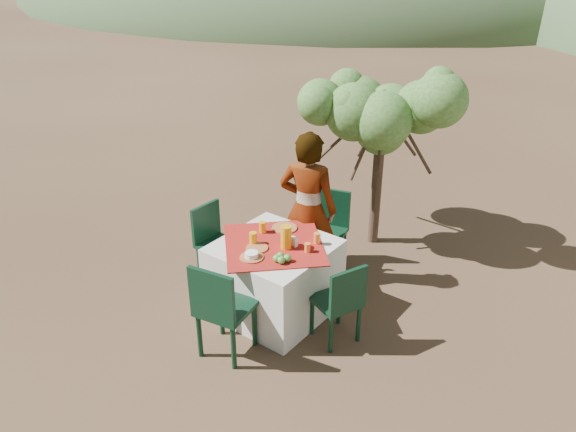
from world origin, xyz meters
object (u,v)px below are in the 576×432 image
at_px(chair_right, 341,300).
at_px(juice_pitcher, 286,237).
at_px(shrub_tree, 389,122).
at_px(table, 274,277).
at_px(person, 308,209).
at_px(chair_left, 214,239).
at_px(chair_far, 328,226).
at_px(chair_near, 220,307).

bearing_deg(chair_right, juice_pitcher, -71.50).
bearing_deg(shrub_tree, chair_right, -71.45).
bearing_deg(table, juice_pitcher, 4.23).
bearing_deg(person, shrub_tree, -117.20).
bearing_deg(chair_left, chair_far, -39.98).
distance_m(table, chair_left, 0.92).
bearing_deg(chair_right, chair_near, -20.19).
xyz_separation_m(chair_left, person, (0.83, 0.57, 0.38)).
relative_size(chair_far, chair_left, 1.05).
height_order(chair_far, person, person).
relative_size(chair_near, chair_left, 1.12).
bearing_deg(juice_pitcher, chair_left, 175.54).
relative_size(chair_left, shrub_tree, 0.44).
height_order(chair_right, juice_pitcher, juice_pitcher).
bearing_deg(chair_left, shrub_tree, -28.65).
height_order(table, chair_far, chair_far).
bearing_deg(chair_far, juice_pitcher, -93.88).
bearing_deg(chair_right, chair_left, -72.14).
distance_m(table, chair_right, 0.79).
distance_m(chair_near, person, 1.53).
xyz_separation_m(chair_left, shrub_tree, (1.05, 1.82, 1.05)).
bearing_deg(chair_near, chair_far, -96.23).
relative_size(chair_far, chair_right, 1.08).
relative_size(table, shrub_tree, 0.68).
distance_m(chair_far, shrub_tree, 1.35).
bearing_deg(table, shrub_tree, 85.88).
height_order(chair_near, chair_left, chair_near).
xyz_separation_m(table, chair_left, (-0.91, 0.09, 0.09)).
distance_m(chair_far, chair_near, 1.89).
distance_m(chair_near, chair_right, 1.08).
bearing_deg(chair_left, juice_pitcher, -93.26).
bearing_deg(chair_near, table, -95.55).
distance_m(chair_far, juice_pitcher, 1.13).
bearing_deg(person, table, 78.86).
bearing_deg(chair_near, person, -94.78).
distance_m(table, shrub_tree, 2.23).
xyz_separation_m(table, person, (-0.07, 0.67, 0.47)).
height_order(table, juice_pitcher, juice_pitcher).
bearing_deg(chair_far, chair_right, -66.81).
height_order(chair_left, chair_right, chair_left).
height_order(table, chair_left, chair_left).
bearing_deg(person, chair_right, 123.72).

